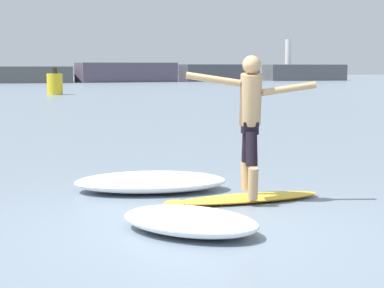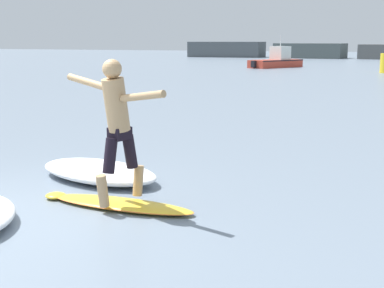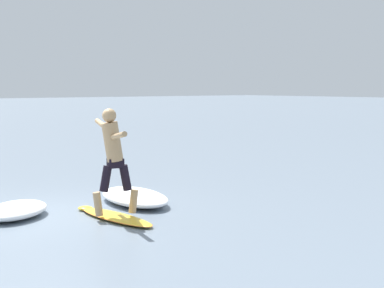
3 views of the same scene
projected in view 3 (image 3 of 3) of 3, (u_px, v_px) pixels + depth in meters
ground_plane at (35, 216)px, 11.38m from camera, size 200.00×200.00×0.00m
surfboard at (115, 217)px, 11.11m from camera, size 2.21×0.55×0.23m
surfer at (113, 152)px, 10.96m from camera, size 1.66×0.82×1.84m
wave_foam_at_tail at (134, 197)px, 12.57m from camera, size 2.36×1.52×0.27m
wave_foam_at_nose at (16, 210)px, 11.25m from camera, size 1.77×1.82×0.26m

